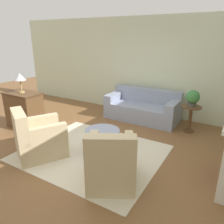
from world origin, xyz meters
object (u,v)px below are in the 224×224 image
at_px(ottoman_table, 102,138).
at_px(dresser, 24,109).
at_px(couch, 142,109).
at_px(potted_plant_on_side_table, 193,98).
at_px(armchair_left, 38,139).
at_px(side_table, 191,115).
at_px(table_lamp, 20,78).
at_px(armchair_right, 111,163).

relative_size(ottoman_table, dresser, 0.76).
bearing_deg(dresser, couch, 41.10).
bearing_deg(potted_plant_on_side_table, ottoman_table, -124.57).
height_order(armchair_left, side_table, armchair_left).
distance_m(dresser, table_lamp, 0.82).
relative_size(armchair_left, armchair_right, 1.00).
bearing_deg(armchair_right, side_table, 77.30).
relative_size(armchair_right, side_table, 1.71).
xyz_separation_m(armchair_left, armchair_right, (1.67, 0.00, 0.00)).
bearing_deg(armchair_left, armchair_right, 0.00).
relative_size(armchair_right, dresser, 1.20).
bearing_deg(potted_plant_on_side_table, table_lamp, -153.11).
bearing_deg(side_table, ottoman_table, -124.57).
xyz_separation_m(dresser, table_lamp, (0.00, -0.00, 0.82)).
height_order(couch, side_table, couch).
bearing_deg(ottoman_table, dresser, 179.39).
height_order(armchair_right, potted_plant_on_side_table, potted_plant_on_side_table).
xyz_separation_m(potted_plant_on_side_table, table_lamp, (-3.74, -1.90, 0.43)).
bearing_deg(armchair_left, side_table, 50.21).
height_order(dresser, potted_plant_on_side_table, potted_plant_on_side_table).
bearing_deg(ottoman_table, armchair_right, -49.64).
relative_size(dresser, potted_plant_on_side_table, 2.36).
relative_size(couch, table_lamp, 4.13).
xyz_separation_m(ottoman_table, side_table, (1.32, 1.92, 0.15)).
bearing_deg(table_lamp, couch, 41.10).
bearing_deg(ottoman_table, side_table, 55.43).
height_order(couch, armchair_right, armchair_right).
distance_m(armchair_left, dresser, 1.68).
height_order(ottoman_table, side_table, side_table).
xyz_separation_m(couch, ottoman_table, (0.03, -2.11, -0.02)).
relative_size(couch, dresser, 2.13).
bearing_deg(potted_plant_on_side_table, dresser, -153.11).
bearing_deg(armchair_left, couch, 72.25).
relative_size(couch, ottoman_table, 2.81).
relative_size(couch, armchair_left, 1.78).
xyz_separation_m(armchair_right, table_lamp, (-3.12, 0.85, 0.93)).
bearing_deg(armchair_right, dresser, 164.68).
bearing_deg(dresser, side_table, 26.89).
bearing_deg(armchair_left, ottoman_table, 40.61).
bearing_deg(ottoman_table, couch, 90.71).
bearing_deg(potted_plant_on_side_table, armchair_left, -129.79).
xyz_separation_m(couch, armchair_right, (0.73, -2.94, 0.05)).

